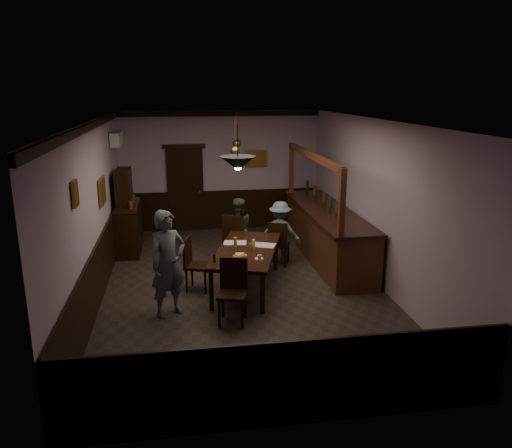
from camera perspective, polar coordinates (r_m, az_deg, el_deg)
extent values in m
cube|color=#2D2621|center=(9.28, -1.68, -7.11)|extent=(5.00, 8.00, 0.01)
cube|color=white|center=(8.60, -1.84, 11.74)|extent=(5.00, 8.00, 0.01)
cube|color=#C0A5BE|center=(12.72, -4.06, 6.06)|extent=(5.00, 0.01, 3.00)
cube|color=#C0A5BE|center=(5.07, 4.05, -8.37)|extent=(5.00, 0.01, 3.00)
cube|color=#C0A5BE|center=(8.87, -18.00, 1.29)|extent=(0.01, 8.00, 3.00)
cube|color=#C0A5BE|center=(9.45, 13.46, 2.46)|extent=(0.01, 8.00, 3.00)
cube|color=black|center=(8.94, -1.07, -3.05)|extent=(1.61, 2.40, 0.06)
cube|color=black|center=(8.21, -5.14, -7.61)|extent=(0.07, 0.07, 0.69)
cube|color=black|center=(8.07, 0.74, -7.97)|extent=(0.07, 0.07, 0.69)
cube|color=black|center=(10.08, -2.48, -3.16)|extent=(0.07, 0.07, 0.69)
cube|color=black|center=(9.96, 2.28, -3.38)|extent=(0.07, 0.07, 0.69)
cube|color=black|center=(10.35, -2.32, -1.80)|extent=(0.60, 0.60, 0.05)
cube|color=black|center=(10.07, -2.65, -0.53)|extent=(0.44, 0.22, 0.55)
cube|color=black|center=(10.55, -1.05, -2.92)|extent=(0.04, 0.04, 0.47)
cube|color=black|center=(10.64, -3.00, -2.77)|extent=(0.04, 0.04, 0.47)
cube|color=black|center=(10.21, -1.57, -3.55)|extent=(0.04, 0.04, 0.47)
cube|color=black|center=(10.31, -3.58, -3.39)|extent=(0.04, 0.04, 0.47)
cube|color=black|center=(10.24, 2.65, -2.33)|extent=(0.53, 0.53, 0.05)
cube|color=black|center=(9.99, 2.47, -1.22)|extent=(0.39, 0.19, 0.48)
cube|color=black|center=(10.44, 3.68, -3.31)|extent=(0.04, 0.04, 0.41)
cube|color=black|center=(10.49, 1.92, -3.19)|extent=(0.04, 0.04, 0.41)
cube|color=black|center=(10.13, 3.37, -3.89)|extent=(0.04, 0.04, 0.41)
cube|color=black|center=(10.19, 1.56, -3.75)|extent=(0.04, 0.04, 0.41)
cube|color=black|center=(7.74, -2.75, -8.07)|extent=(0.53, 0.53, 0.05)
cube|color=black|center=(7.81, -2.56, -5.63)|extent=(0.43, 0.15, 0.52)
cube|color=black|center=(7.71, -4.23, -10.18)|extent=(0.04, 0.04, 0.44)
cube|color=black|center=(7.66, -1.60, -10.32)|extent=(0.04, 0.04, 0.44)
cube|color=black|center=(8.02, -3.80, -9.11)|extent=(0.04, 0.04, 0.44)
cube|color=black|center=(7.97, -1.28, -9.23)|extent=(0.04, 0.04, 0.44)
cube|color=black|center=(9.01, -6.63, -4.80)|extent=(0.53, 0.53, 0.05)
cube|color=black|center=(8.97, -7.85, -3.09)|extent=(0.17, 0.41, 0.50)
cube|color=black|center=(8.90, -5.82, -6.67)|extent=(0.04, 0.04, 0.43)
cube|color=black|center=(9.20, -5.26, -5.89)|extent=(0.04, 0.04, 0.43)
cube|color=black|center=(8.99, -7.93, -6.51)|extent=(0.04, 0.04, 0.43)
cube|color=black|center=(9.29, -7.31, -5.74)|extent=(0.04, 0.04, 0.43)
imported|color=#545860|center=(7.98, -10.02, -4.49)|extent=(0.75, 0.69, 1.72)
imported|color=#485030|center=(10.49, -2.13, -0.58)|extent=(0.67, 0.53, 1.33)
imported|color=slate|center=(10.37, 2.77, -0.90)|extent=(0.94, 0.73, 1.29)
cube|color=silver|center=(9.27, -2.40, -2.15)|extent=(0.46, 0.36, 0.01)
cube|color=silver|center=(9.13, 0.87, -2.43)|extent=(0.50, 0.44, 0.01)
cube|color=#E5F058|center=(8.66, -1.86, -3.44)|extent=(0.19, 0.19, 0.00)
cylinder|color=white|center=(8.40, 0.35, -3.99)|extent=(0.15, 0.15, 0.01)
imported|color=white|center=(8.35, 0.39, -3.81)|extent=(0.10, 0.10, 0.07)
cylinder|color=white|center=(8.44, -2.02, -3.91)|extent=(0.22, 0.22, 0.01)
torus|color=#C68C47|center=(8.44, -2.28, -3.72)|extent=(0.13, 0.13, 0.04)
torus|color=#C68C47|center=(8.47, -1.41, -3.63)|extent=(0.13, 0.13, 0.04)
cylinder|color=orange|center=(8.84, -0.60, -2.63)|extent=(0.07, 0.07, 0.12)
cylinder|color=#BF721E|center=(8.96, -2.38, -2.14)|extent=(0.06, 0.06, 0.20)
cylinder|color=silver|center=(8.98, -0.27, -2.25)|extent=(0.06, 0.06, 0.15)
cylinder|color=black|center=(8.26, -4.78, -3.91)|extent=(0.04, 0.04, 0.14)
cube|color=black|center=(11.42, -14.32, -0.61)|extent=(0.50, 1.39, 0.99)
cube|color=black|center=(11.29, -14.50, 2.06)|extent=(0.48, 1.34, 0.08)
cube|color=black|center=(11.21, -14.89, 4.03)|extent=(0.30, 0.90, 0.80)
cube|color=#462012|center=(10.68, 8.12, -1.26)|extent=(0.85, 3.95, 1.03)
cube|color=black|center=(10.53, 8.13, 1.53)|extent=(0.94, 4.04, 0.06)
cube|color=#462012|center=(10.22, 6.44, 7.77)|extent=(0.10, 3.86, 0.12)
cube|color=#462012|center=(8.55, 9.64, 2.34)|extent=(0.10, 0.10, 1.22)
cube|color=#462012|center=(12.11, 4.02, 6.29)|extent=(0.10, 0.10, 1.22)
cube|color=black|center=(12.71, -8.05, 3.88)|extent=(0.90, 0.06, 2.10)
cube|color=white|center=(11.54, -15.66, 9.36)|extent=(0.20, 0.85, 0.30)
cube|color=olive|center=(7.19, -19.97, 3.29)|extent=(0.04, 0.28, 0.36)
cube|color=olive|center=(9.59, -17.16, 3.60)|extent=(0.04, 0.62, 0.48)
cube|color=olive|center=(12.75, 0.00, 7.48)|extent=(0.55, 0.04, 0.42)
cylinder|color=black|center=(7.74, -2.11, 9.13)|extent=(0.02, 0.02, 0.60)
cone|color=black|center=(7.78, -2.09, 6.95)|extent=(0.56, 0.56, 0.22)
sphere|color=#FFD88C|center=(7.78, -2.08, 6.58)|extent=(0.12, 0.12, 0.12)
cylinder|color=#BF8C3F|center=(10.27, -2.44, 10.35)|extent=(0.02, 0.02, 0.70)
cone|color=#BF8C3F|center=(10.31, -2.42, 8.42)|extent=(0.20, 0.20, 0.22)
sphere|color=#FFD88C|center=(10.32, -2.41, 8.14)|extent=(0.12, 0.12, 0.12)
cylinder|color=#BF8C3F|center=(11.63, -2.22, 10.93)|extent=(0.02, 0.02, 0.70)
cone|color=#BF8C3F|center=(11.66, -2.20, 9.21)|extent=(0.20, 0.20, 0.22)
sphere|color=#FFD88C|center=(11.67, -2.20, 8.97)|extent=(0.12, 0.12, 0.12)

